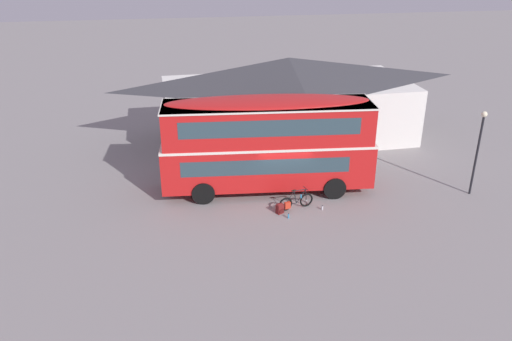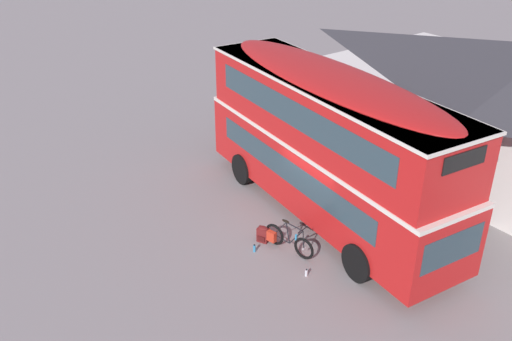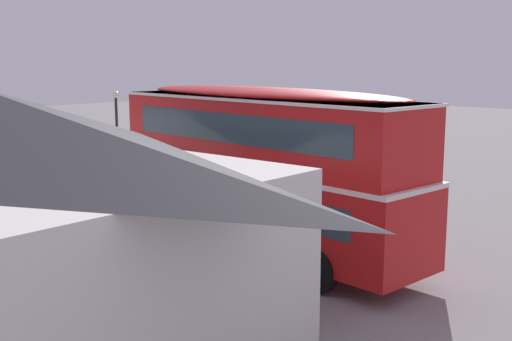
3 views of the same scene
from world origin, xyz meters
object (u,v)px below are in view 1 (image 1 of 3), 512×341
water_bottle_blue_sports (288,216)px  double_decker_bus (268,141)px  touring_bicycle (295,202)px  water_bottle_clear_plastic (322,208)px  street_lamp (479,144)px  backpack_on_ground (280,208)px

water_bottle_blue_sports → double_decker_bus: bearing=98.5°
touring_bicycle → water_bottle_blue_sports: size_ratio=6.99×
touring_bicycle → water_bottle_blue_sports: (-0.48, -0.81, -0.25)m
water_bottle_clear_plastic → water_bottle_blue_sports: (-1.74, -0.53, 0.01)m
street_lamp → water_bottle_clear_plastic: bearing=-176.6°
double_decker_bus → water_bottle_clear_plastic: 4.17m
double_decker_bus → backpack_on_ground: double_decker_bus is taller
backpack_on_ground → water_bottle_blue_sports: 0.61m
water_bottle_blue_sports → street_lamp: (9.44, 0.99, 2.56)m
water_bottle_blue_sports → touring_bicycle: bearing=59.2°
touring_bicycle → street_lamp: (8.96, 0.18, 2.31)m
double_decker_bus → water_bottle_clear_plastic: bearing=-48.5°
double_decker_bus → water_bottle_clear_plastic: (2.19, -2.47, -2.54)m
touring_bicycle → street_lamp: 9.25m
backpack_on_ground → street_lamp: 10.04m
backpack_on_ground → water_bottle_blue_sports: (0.29, -0.52, -0.15)m
backpack_on_ground → street_lamp: (9.74, 0.47, 2.41)m
water_bottle_clear_plastic → water_bottle_blue_sports: water_bottle_blue_sports is taller
water_bottle_clear_plastic → water_bottle_blue_sports: bearing=-163.1°
water_bottle_blue_sports → street_lamp: size_ratio=0.06×
double_decker_bus → water_bottle_blue_sports: bearing=-81.5°
backpack_on_ground → water_bottle_blue_sports: bearing=-60.5°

